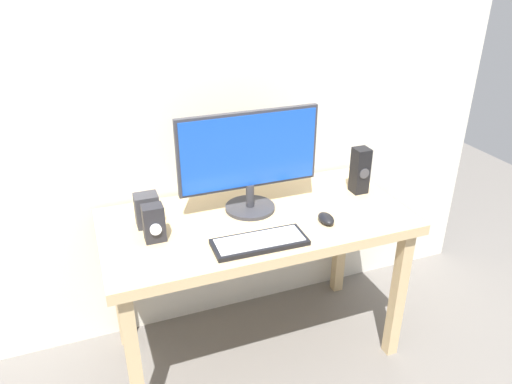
{
  "coord_description": "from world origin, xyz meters",
  "views": [
    {
      "loc": [
        -0.64,
        -1.7,
        1.76
      ],
      "look_at": [
        -0.0,
        0.0,
        0.85
      ],
      "focal_mm": 34.06,
      "sensor_mm": 36.0,
      "label": 1
    }
  ],
  "objects_px": {
    "desk": "(256,234)",
    "audio_controller": "(154,223)",
    "speaker_left": "(147,210)",
    "monitor": "(249,158)",
    "keyboard_primary": "(260,242)",
    "mouse": "(326,219)",
    "speaker_right": "(360,170)"
  },
  "relations": [
    {
      "from": "keyboard_primary",
      "to": "audio_controller",
      "type": "xyz_separation_m",
      "value": [
        -0.37,
        0.18,
        0.06
      ]
    },
    {
      "from": "desk",
      "to": "keyboard_primary",
      "type": "bearing_deg",
      "value": -107.2
    },
    {
      "from": "keyboard_primary",
      "to": "audio_controller",
      "type": "relative_size",
      "value": 2.48
    },
    {
      "from": "speaker_right",
      "to": "speaker_left",
      "type": "xyz_separation_m",
      "value": [
        -0.98,
        0.03,
        -0.04
      ]
    },
    {
      "from": "desk",
      "to": "monitor",
      "type": "bearing_deg",
      "value": 91.16
    },
    {
      "from": "keyboard_primary",
      "to": "speaker_right",
      "type": "height_order",
      "value": "speaker_right"
    },
    {
      "from": "desk",
      "to": "mouse",
      "type": "relative_size",
      "value": 13.21
    },
    {
      "from": "audio_controller",
      "to": "mouse",
      "type": "bearing_deg",
      "value": -9.44
    },
    {
      "from": "monitor",
      "to": "speaker_left",
      "type": "height_order",
      "value": "monitor"
    },
    {
      "from": "speaker_left",
      "to": "audio_controller",
      "type": "xyz_separation_m",
      "value": [
        0.01,
        -0.13,
        0.01
      ]
    },
    {
      "from": "keyboard_primary",
      "to": "monitor",
      "type": "bearing_deg",
      "value": 77.86
    },
    {
      "from": "keyboard_primary",
      "to": "mouse",
      "type": "xyz_separation_m",
      "value": [
        0.32,
        0.06,
        0.01
      ]
    },
    {
      "from": "mouse",
      "to": "audio_controller",
      "type": "distance_m",
      "value": 0.71
    },
    {
      "from": "speaker_left",
      "to": "mouse",
      "type": "bearing_deg",
      "value": -18.97
    },
    {
      "from": "monitor",
      "to": "mouse",
      "type": "xyz_separation_m",
      "value": [
        0.26,
        -0.23,
        -0.22
      ]
    },
    {
      "from": "speaker_right",
      "to": "audio_controller",
      "type": "distance_m",
      "value": 0.98
    },
    {
      "from": "audio_controller",
      "to": "speaker_right",
      "type": "bearing_deg",
      "value": 5.29
    },
    {
      "from": "keyboard_primary",
      "to": "speaker_right",
      "type": "xyz_separation_m",
      "value": [
        0.61,
        0.27,
        0.1
      ]
    },
    {
      "from": "speaker_left",
      "to": "keyboard_primary",
      "type": "bearing_deg",
      "value": -38.61
    },
    {
      "from": "keyboard_primary",
      "to": "mouse",
      "type": "bearing_deg",
      "value": 10.72
    },
    {
      "from": "monitor",
      "to": "audio_controller",
      "type": "relative_size",
      "value": 4.08
    },
    {
      "from": "monitor",
      "to": "speaker_right",
      "type": "bearing_deg",
      "value": -2.48
    },
    {
      "from": "desk",
      "to": "audio_controller",
      "type": "distance_m",
      "value": 0.47
    },
    {
      "from": "desk",
      "to": "audio_controller",
      "type": "xyz_separation_m",
      "value": [
        -0.44,
        -0.03,
        0.16
      ]
    },
    {
      "from": "mouse",
      "to": "desk",
      "type": "bearing_deg",
      "value": 154.14
    },
    {
      "from": "mouse",
      "to": "speaker_right",
      "type": "xyz_separation_m",
      "value": [
        0.28,
        0.21,
        0.09
      ]
    },
    {
      "from": "keyboard_primary",
      "to": "audio_controller",
      "type": "height_order",
      "value": "audio_controller"
    },
    {
      "from": "speaker_left",
      "to": "audio_controller",
      "type": "height_order",
      "value": "audio_controller"
    },
    {
      "from": "speaker_left",
      "to": "speaker_right",
      "type": "bearing_deg",
      "value": -2.04
    },
    {
      "from": "keyboard_primary",
      "to": "speaker_right",
      "type": "bearing_deg",
      "value": 23.87
    },
    {
      "from": "desk",
      "to": "keyboard_primary",
      "type": "xyz_separation_m",
      "value": [
        -0.06,
        -0.21,
        0.09
      ]
    },
    {
      "from": "desk",
      "to": "speaker_right",
      "type": "bearing_deg",
      "value": 6.33
    }
  ]
}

